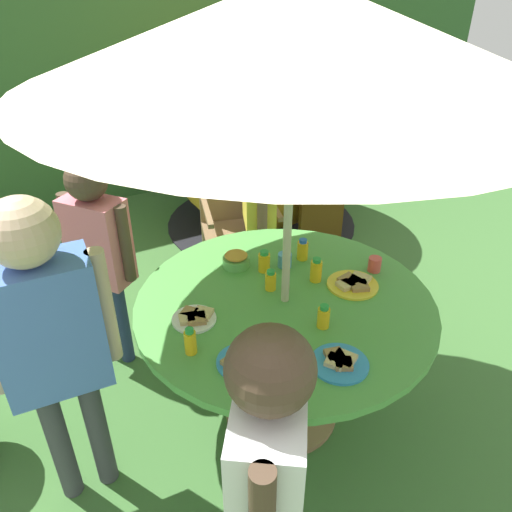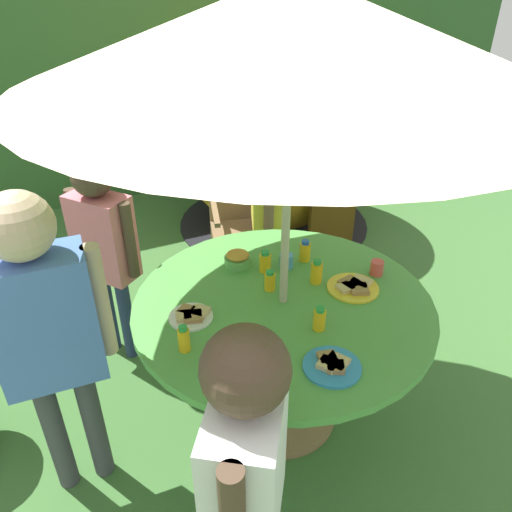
# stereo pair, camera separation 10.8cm
# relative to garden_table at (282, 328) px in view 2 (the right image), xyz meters

# --- Properties ---
(ground_plane) EXTENTS (10.00, 10.00, 0.02)m
(ground_plane) POSITION_rel_garden_table_xyz_m (0.00, 0.00, -0.59)
(ground_plane) COLOR #3D6B33
(hedge_backdrop) EXTENTS (9.00, 0.70, 2.16)m
(hedge_backdrop) POSITION_rel_garden_table_xyz_m (0.00, 3.43, 0.51)
(hedge_backdrop) COLOR #33602D
(hedge_backdrop) RESTS_ON ground_plane
(garden_table) EXTENTS (1.37, 1.37, 0.74)m
(garden_table) POSITION_rel_garden_table_xyz_m (0.00, 0.00, 0.00)
(garden_table) COLOR #93704C
(garden_table) RESTS_ON ground_plane
(patio_umbrella) EXTENTS (1.98, 1.98, 2.05)m
(patio_umbrella) POSITION_rel_garden_table_xyz_m (0.00, 0.00, 1.29)
(patio_umbrella) COLOR #B7AD8C
(patio_umbrella) RESTS_ON ground_plane
(wooden_chair) EXTENTS (0.60, 0.61, 1.02)m
(wooden_chair) POSITION_rel_garden_table_xyz_m (0.36, 1.22, -0.02)
(wooden_chair) COLOR brown
(wooden_chair) RESTS_ON ground_plane
(dome_tent) EXTENTS (1.95, 1.95, 1.72)m
(dome_tent) POSITION_rel_garden_table_xyz_m (0.96, 1.97, 0.28)
(dome_tent) COLOR orange
(dome_tent) RESTS_ON ground_plane
(child_in_yellow_shirt) EXTENTS (0.30, 0.41, 1.29)m
(child_in_yellow_shirt) POSITION_rel_garden_table_xyz_m (0.40, 0.98, 0.25)
(child_in_yellow_shirt) COLOR #3F3F47
(child_in_yellow_shirt) RESTS_ON ground_plane
(child_in_pink_shirt) EXTENTS (0.34, 0.37, 1.25)m
(child_in_pink_shirt) POSITION_rel_garden_table_xyz_m (-0.64, 0.84, 0.22)
(child_in_pink_shirt) COLOR navy
(child_in_pink_shirt) RESTS_ON ground_plane
(child_in_blue_shirt) EXTENTS (0.48, 0.25, 1.44)m
(child_in_blue_shirt) POSITION_rel_garden_table_xyz_m (-0.99, 0.05, 0.35)
(child_in_blue_shirt) COLOR #3F3F47
(child_in_blue_shirt) RESTS_ON ground_plane
(child_in_white_shirt) EXTENTS (0.36, 0.40, 1.35)m
(child_in_white_shirt) POSITION_rel_garden_table_xyz_m (-0.54, -0.80, 0.29)
(child_in_white_shirt) COLOR #3F3F47
(child_in_white_shirt) RESTS_ON ground_plane
(snack_bowl) EXTENTS (0.14, 0.14, 0.08)m
(snack_bowl) POSITION_rel_garden_table_xyz_m (-0.07, 0.36, 0.20)
(snack_bowl) COLOR #66B259
(snack_bowl) RESTS_ON garden_table
(plate_center_back) EXTENTS (0.24, 0.24, 0.03)m
(plate_center_back) POSITION_rel_garden_table_xyz_m (0.34, -0.06, 0.18)
(plate_center_back) COLOR yellow
(plate_center_back) RESTS_ON garden_table
(plate_front_edge) EXTENTS (0.21, 0.21, 0.03)m
(plate_front_edge) POSITION_rel_garden_table_xyz_m (-0.36, -0.27, 0.17)
(plate_front_edge) COLOR #338CD8
(plate_front_edge) RESTS_ON garden_table
(plate_mid_left) EXTENTS (0.23, 0.23, 0.03)m
(plate_mid_left) POSITION_rel_garden_table_xyz_m (-0.03, -0.46, 0.18)
(plate_mid_left) COLOR #338CD8
(plate_mid_left) RESTS_ON garden_table
(plate_far_right) EXTENTS (0.19, 0.19, 0.03)m
(plate_far_right) POSITION_rel_garden_table_xyz_m (-0.42, 0.06, 0.18)
(plate_far_right) COLOR white
(plate_far_right) RESTS_ON garden_table
(juice_bottle_near_left) EXTENTS (0.05, 0.05, 0.10)m
(juice_bottle_near_left) POSITION_rel_garden_table_xyz_m (-0.02, 0.11, 0.21)
(juice_bottle_near_left) COLOR yellow
(juice_bottle_near_left) RESTS_ON garden_table
(juice_bottle_near_right) EXTENTS (0.05, 0.05, 0.12)m
(juice_bottle_near_right) POSITION_rel_garden_table_xyz_m (-0.51, -0.12, 0.22)
(juice_bottle_near_right) COLOR yellow
(juice_bottle_near_right) RESTS_ON garden_table
(juice_bottle_far_left) EXTENTS (0.06, 0.06, 0.12)m
(juice_bottle_far_left) POSITION_rel_garden_table_xyz_m (0.21, 0.07, 0.22)
(juice_bottle_far_left) COLOR yellow
(juice_bottle_far_left) RESTS_ON garden_table
(juice_bottle_center_front) EXTENTS (0.05, 0.05, 0.11)m
(juice_bottle_center_front) POSITION_rel_garden_table_xyz_m (0.04, -0.24, 0.21)
(juice_bottle_center_front) COLOR yellow
(juice_bottle_center_front) RESTS_ON garden_table
(juice_bottle_mid_right) EXTENTS (0.06, 0.06, 0.12)m
(juice_bottle_mid_right) POSITION_rel_garden_table_xyz_m (0.26, 0.26, 0.22)
(juice_bottle_mid_right) COLOR yellow
(juice_bottle_mid_right) RESTS_ON garden_table
(juice_bottle_back_edge) EXTENTS (0.06, 0.06, 0.11)m
(juice_bottle_back_edge) POSITION_rel_garden_table_xyz_m (0.03, 0.26, 0.22)
(juice_bottle_back_edge) COLOR yellow
(juice_bottle_back_edge) RESTS_ON garden_table
(cup_near) EXTENTS (0.07, 0.07, 0.07)m
(cup_near) POSITION_rel_garden_table_xyz_m (0.15, 0.25, 0.20)
(cup_near) COLOR #4C99D8
(cup_near) RESTS_ON garden_table
(cup_far) EXTENTS (0.06, 0.06, 0.07)m
(cup_far) POSITION_rel_garden_table_xyz_m (0.52, -0.00, 0.20)
(cup_far) COLOR #E04C47
(cup_far) RESTS_ON garden_table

